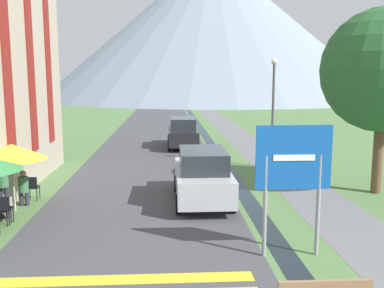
{
  "coord_description": "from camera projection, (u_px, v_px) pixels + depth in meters",
  "views": [
    {
      "loc": [
        -1.58,
        -4.77,
        4.2
      ],
      "look_at": [
        -0.72,
        10.0,
        1.9
      ],
      "focal_mm": 40.0,
      "sensor_mm": 36.0,
      "label": 1
    }
  ],
  "objects": [
    {
      "name": "cafe_umbrella_middle_yellow",
      "position": [
        12.0,
        152.0,
        13.26
      ],
      "size": [
        2.13,
        2.13,
        2.16
      ],
      "color": "#B7B2A8",
      "rests_on": "ground_plane"
    },
    {
      "name": "cafe_chair_far_left",
      "position": [
        32.0,
        186.0,
        14.68
      ],
      "size": [
        0.4,
        0.4,
        0.85
      ],
      "rotation": [
        0.0,
        0.0,
        0.46
      ],
      "color": "black",
      "rests_on": "ground_plane"
    },
    {
      "name": "parked_car_far",
      "position": [
        183.0,
        132.0,
        25.89
      ],
      "size": [
        1.82,
        4.45,
        1.82
      ],
      "color": "black",
      "rests_on": "ground_plane"
    },
    {
      "name": "streetlamp",
      "position": [
        273.0,
        104.0,
        19.76
      ],
      "size": [
        0.28,
        0.28,
        5.06
      ],
      "color": "#515156",
      "rests_on": "ground_plane"
    },
    {
      "name": "person_seated_far",
      "position": [
        23.0,
        186.0,
        14.07
      ],
      "size": [
        0.32,
        0.32,
        1.2
      ],
      "color": "#282833",
      "rests_on": "ground_plane"
    },
    {
      "name": "road_sign",
      "position": [
        293.0,
        171.0,
        9.88
      ],
      "size": [
        1.77,
        0.11,
        3.13
      ],
      "color": "gray",
      "rests_on": "ground_plane"
    },
    {
      "name": "cafe_chair_near_right",
      "position": [
        4.0,
        207.0,
        12.27
      ],
      "size": [
        0.4,
        0.4,
        0.85
      ],
      "rotation": [
        0.0,
        0.0,
        -0.48
      ],
      "color": "black",
      "rests_on": "ground_plane"
    },
    {
      "name": "parked_car_near",
      "position": [
        202.0,
        175.0,
        14.52
      ],
      "size": [
        1.88,
        4.31,
        1.82
      ],
      "color": "#B2B2B7",
      "rests_on": "ground_plane"
    },
    {
      "name": "person_standing_terrace",
      "position": [
        3.0,
        185.0,
        12.71
      ],
      "size": [
        0.32,
        0.32,
        1.79
      ],
      "color": "#282833",
      "rests_on": "ground_plane"
    },
    {
      "name": "tree_by_path",
      "position": [
        384.0,
        71.0,
        15.09
      ],
      "size": [
        4.4,
        4.4,
        6.66
      ],
      "color": "brown",
      "rests_on": "ground_plane"
    },
    {
      "name": "drainage_channel",
      "position": [
        201.0,
        129.0,
        35.1
      ],
      "size": [
        0.6,
        60.0,
        0.0
      ],
      "color": "black",
      "rests_on": "ground_plane"
    },
    {
      "name": "ground_plane",
      "position": [
        194.0,
        150.0,
        25.17
      ],
      "size": [
        160.0,
        160.0,
        0.0
      ],
      "primitive_type": "plane",
      "color": "#517542"
    },
    {
      "name": "footpath",
      "position": [
        230.0,
        129.0,
        35.24
      ],
      "size": [
        2.2,
        60.0,
        0.01
      ],
      "color": "slate",
      "rests_on": "ground_plane"
    },
    {
      "name": "cafe_chair_near_left",
      "position": [
        1.0,
        208.0,
        12.17
      ],
      "size": [
        0.4,
        0.4,
        0.85
      ],
      "rotation": [
        0.0,
        0.0,
        -0.43
      ],
      "color": "black",
      "rests_on": "ground_plane"
    },
    {
      "name": "road",
      "position": [
        156.0,
        130.0,
        34.89
      ],
      "size": [
        6.4,
        60.0,
        0.01
      ],
      "color": "#424247",
      "rests_on": "ground_plane"
    },
    {
      "name": "mountain_distant",
      "position": [
        212.0,
        27.0,
        87.95
      ],
      "size": [
        68.92,
        68.92,
        29.22
      ],
      "color": "gray",
      "rests_on": "ground_plane"
    }
  ]
}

